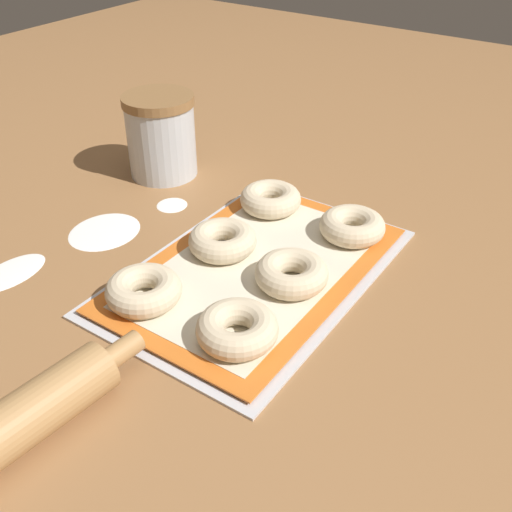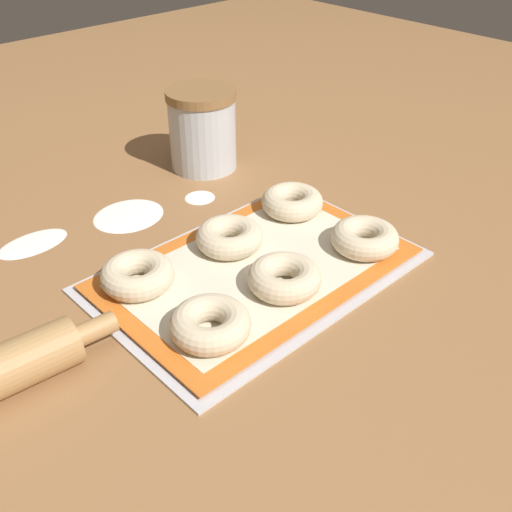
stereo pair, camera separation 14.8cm
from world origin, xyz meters
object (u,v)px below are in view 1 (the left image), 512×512
(bagel_front_center, at_px, (292,273))
(bagel_back_left, at_px, (144,290))
(bagel_back_right, at_px, (270,199))
(flour_canister, at_px, (161,136))
(bagel_front_right, at_px, (352,226))
(baking_tray, at_px, (256,270))
(bagel_back_center, at_px, (222,240))
(bagel_front_left, at_px, (237,329))

(bagel_front_center, distance_m, bagel_back_left, 0.20)
(bagel_back_right, height_order, flour_canister, flour_canister)
(bagel_back_right, bearing_deg, bagel_front_right, -90.13)
(baking_tray, distance_m, bagel_front_center, 0.07)
(baking_tray, bearing_deg, bagel_front_right, -26.82)
(bagel_front_center, bearing_deg, baking_tray, 85.14)
(bagel_front_right, relative_size, bagel_back_left, 1.00)
(baking_tray, xyz_separation_m, bagel_front_right, (0.15, -0.07, 0.02))
(baking_tray, xyz_separation_m, bagel_back_left, (-0.14, 0.08, 0.02))
(bagel_back_left, distance_m, bagel_back_center, 0.15)
(bagel_front_right, bearing_deg, baking_tray, 153.18)
(bagel_front_right, xyz_separation_m, bagel_back_right, (0.00, 0.15, 0.00))
(baking_tray, relative_size, bagel_back_left, 4.48)
(bagel_front_right, height_order, bagel_back_right, same)
(bagel_back_left, bearing_deg, bagel_back_right, -0.61)
(flour_canister, bearing_deg, baking_tray, -117.27)
(bagel_back_center, distance_m, flour_canister, 0.30)
(baking_tray, relative_size, bagel_front_left, 4.48)
(baking_tray, bearing_deg, bagel_front_left, -154.00)
(bagel_front_left, distance_m, bagel_back_right, 0.32)
(bagel_back_left, xyz_separation_m, bagel_back_right, (0.29, -0.00, 0.00))
(bagel_front_left, height_order, bagel_back_center, same)
(baking_tray, xyz_separation_m, bagel_back_right, (0.15, 0.07, 0.02))
(baking_tray, distance_m, bagel_back_center, 0.07)
(baking_tray, distance_m, bagel_front_right, 0.17)
(bagel_front_center, bearing_deg, flour_canister, 66.04)
(bagel_front_left, distance_m, bagel_back_center, 0.19)
(bagel_front_left, xyz_separation_m, bagel_front_right, (0.28, -0.01, 0.00))
(bagel_front_center, relative_size, bagel_back_left, 1.00)
(bagel_back_center, height_order, flour_canister, flour_canister)
(bagel_back_right, distance_m, flour_canister, 0.25)
(bagel_front_right, bearing_deg, bagel_front_center, 175.48)
(baking_tray, bearing_deg, bagel_back_right, 26.16)
(bagel_front_center, height_order, bagel_back_right, same)
(bagel_back_center, height_order, bagel_back_right, same)
(bagel_back_center, bearing_deg, baking_tray, -94.96)
(baking_tray, height_order, bagel_front_center, bagel_front_center)
(flour_canister, bearing_deg, bagel_front_right, -92.28)
(bagel_front_center, relative_size, bagel_front_right, 1.00)
(bagel_back_center, bearing_deg, bagel_front_right, -44.00)
(bagel_front_right, relative_size, bagel_back_center, 1.00)
(bagel_front_left, relative_size, bagel_front_center, 1.00)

